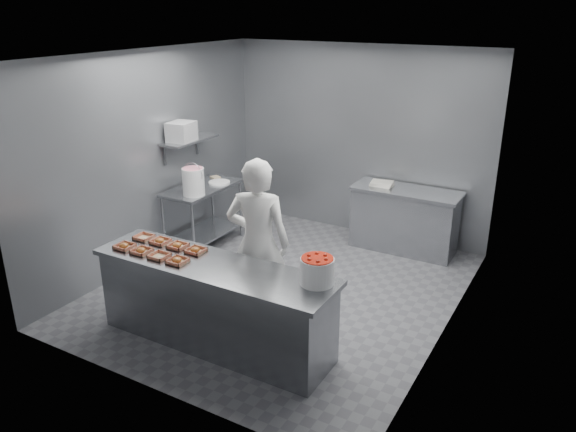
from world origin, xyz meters
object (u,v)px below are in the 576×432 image
(tray_2, at_px, (159,256))
(tray_6, at_px, (178,246))
(prep_table, at_px, (203,207))
(back_counter, at_px, (404,220))
(tray_5, at_px, (160,241))
(tray_1, at_px, (141,251))
(worker, at_px, (258,243))
(tray_0, at_px, (124,246))
(tray_4, at_px, (144,237))
(appliance, at_px, (181,132))
(service_counter, at_px, (215,304))
(strawberry_tub, at_px, (317,270))
(tray_7, at_px, (196,250))
(glaze_bucket, at_px, (193,181))
(tray_3, at_px, (177,261))

(tray_2, xyz_separation_m, tray_6, (-0.00, 0.29, 0.00))
(prep_table, distance_m, back_counter, 2.87)
(tray_5, bearing_deg, tray_1, -90.00)
(tray_5, distance_m, worker, 1.06)
(tray_0, relative_size, tray_4, 1.00)
(tray_1, relative_size, appliance, 0.54)
(tray_1, xyz_separation_m, appliance, (-1.01, 1.94, 0.77))
(tray_4, height_order, appliance, appliance)
(service_counter, distance_m, strawberry_tub, 1.24)
(tray_7, bearing_deg, worker, 43.76)
(tray_2, relative_size, tray_4, 1.00)
(tray_0, height_order, glaze_bucket, glaze_bucket)
(service_counter, relative_size, tray_5, 13.88)
(prep_table, relative_size, glaze_bucket, 2.67)
(prep_table, distance_m, tray_4, 1.93)
(tray_1, bearing_deg, tray_0, 180.00)
(tray_1, bearing_deg, appliance, 117.67)
(service_counter, height_order, back_counter, same)
(back_counter, bearing_deg, tray_0, -119.82)
(tray_5, bearing_deg, strawberry_tub, 0.19)
(prep_table, height_order, tray_2, tray_2)
(service_counter, xyz_separation_m, back_counter, (0.90, 3.25, -0.00))
(prep_table, distance_m, tray_5, 2.02)
(prep_table, bearing_deg, tray_0, -73.88)
(worker, height_order, appliance, worker)
(worker, bearing_deg, glaze_bucket, -49.35)
(service_counter, relative_size, tray_6, 13.88)
(service_counter, bearing_deg, tray_4, 172.14)
(worker, bearing_deg, tray_7, 25.60)
(tray_1, relative_size, tray_3, 1.00)
(worker, distance_m, strawberry_tub, 1.04)
(prep_table, xyz_separation_m, strawberry_tub, (2.73, -1.80, 0.45))
(tray_3, bearing_deg, tray_6, 129.84)
(tray_3, xyz_separation_m, tray_7, (0.00, 0.29, 0.00))
(back_counter, bearing_deg, appliance, -151.81)
(tray_4, bearing_deg, prep_table, 108.61)
(strawberry_tub, bearing_deg, prep_table, 146.60)
(tray_2, bearing_deg, service_counter, 14.35)
(tray_4, bearing_deg, tray_5, -0.00)
(back_counter, distance_m, appliance, 3.33)
(tray_3, bearing_deg, worker, 57.36)
(tray_4, bearing_deg, tray_2, -30.93)
(prep_table, distance_m, worker, 2.28)
(appliance, bearing_deg, tray_5, -65.28)
(tray_6, bearing_deg, tray_3, -50.16)
(tray_1, xyz_separation_m, tray_4, (-0.24, 0.29, -0.00))
(service_counter, height_order, tray_1, tray_1)
(tray_0, height_order, strawberry_tub, strawberry_tub)
(service_counter, xyz_separation_m, tray_6, (-0.57, 0.14, 0.47))
(tray_3, distance_m, tray_7, 0.29)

